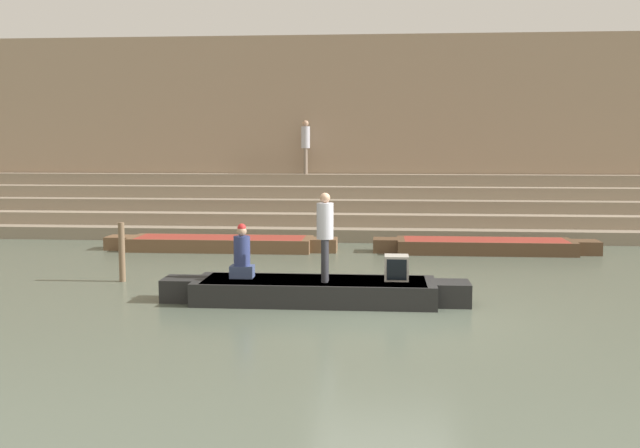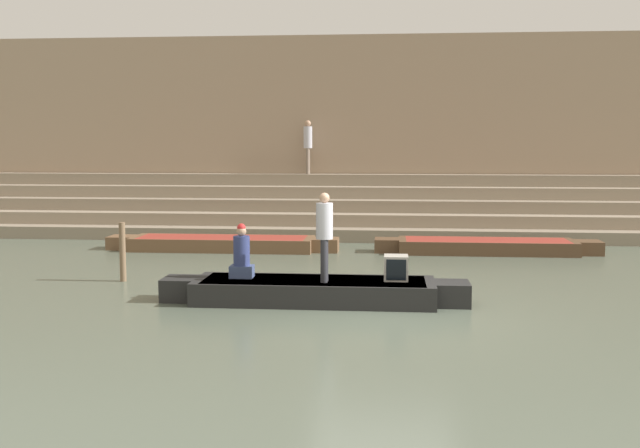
% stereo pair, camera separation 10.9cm
% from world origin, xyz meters
% --- Properties ---
extents(ground_plane, '(120.00, 120.00, 0.00)m').
position_xyz_m(ground_plane, '(0.00, 0.00, 0.00)').
color(ground_plane, '#566051').
extents(ghat_steps, '(36.00, 3.63, 1.87)m').
position_xyz_m(ghat_steps, '(0.00, 11.43, 0.69)').
color(ghat_steps, gray).
rests_on(ghat_steps, ground).
extents(back_wall, '(34.20, 1.28, 6.49)m').
position_xyz_m(back_wall, '(0.00, 13.36, 3.22)').
color(back_wall, tan).
rests_on(back_wall, ground).
extents(rowboat_main, '(5.65, 1.42, 0.42)m').
position_xyz_m(rowboat_main, '(-1.29, 0.92, 0.23)').
color(rowboat_main, black).
rests_on(rowboat_main, ground).
extents(person_standing, '(0.30, 0.30, 1.61)m').
position_xyz_m(person_standing, '(-1.08, 0.77, 1.36)').
color(person_standing, '#28282D').
rests_on(person_standing, rowboat_main).
extents(person_rowing, '(0.43, 0.34, 1.02)m').
position_xyz_m(person_rowing, '(-2.65, 1.03, 0.83)').
color(person_rowing, '#3D4C75').
rests_on(person_rowing, rowboat_main).
extents(tv_set, '(0.44, 0.46, 0.45)m').
position_xyz_m(tv_set, '(0.21, 1.04, 0.65)').
color(tv_set, '#9E998E').
rests_on(tv_set, rowboat_main).
extents(moored_boat_shore, '(6.34, 1.33, 0.36)m').
position_xyz_m(moored_boat_shore, '(-4.44, 7.35, 0.19)').
color(moored_boat_shore, brown).
rests_on(moored_boat_shore, ground).
extents(moored_boat_distant, '(5.93, 1.33, 0.36)m').
position_xyz_m(moored_boat_distant, '(2.67, 7.45, 0.19)').
color(moored_boat_distant, brown).
rests_on(moored_boat_distant, ground).
extents(mooring_post, '(0.13, 0.13, 1.26)m').
position_xyz_m(mooring_post, '(-5.53, 2.64, 0.63)').
color(mooring_post, brown).
rests_on(mooring_post, ground).
extents(person_on_steps, '(0.29, 0.29, 1.79)m').
position_xyz_m(person_on_steps, '(-2.64, 12.40, 2.92)').
color(person_on_steps, '#756656').
rests_on(person_on_steps, ghat_steps).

